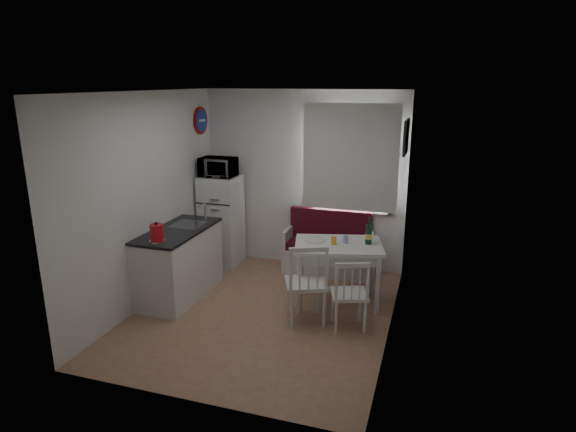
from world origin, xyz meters
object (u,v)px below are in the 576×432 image
bench (328,252)px  chair_left (304,276)px  chair_right (348,288)px  kitchen_counter (180,262)px  microwave (218,167)px  kettle (157,233)px  wine_bottle (369,231)px  fridge (222,220)px  dining_table (338,250)px

bench → chair_left: chair_left is taller
chair_right → kitchen_counter: bearing=153.5°
kitchen_counter → microwave: bearing=89.1°
kettle → kitchen_counter: bearing=95.3°
microwave → kettle: bearing=-89.0°
chair_left → microwave: 2.44m
microwave → wine_bottle: 2.49m
microwave → kitchen_counter: bearing=-90.9°
chair_left → wine_bottle: bearing=29.0°
kitchen_counter → fridge: size_ratio=0.97×
bench → chair_left: 1.67m
kitchen_counter → dining_table: 2.05m
microwave → wine_bottle: microwave is taller
bench → microwave: size_ratio=2.50×
kettle → fridge: bearing=91.0°
microwave → bench: bearing=5.6°
kitchen_counter → chair_right: 2.26m
kitchen_counter → fridge: bearing=89.1°
dining_table → wine_bottle: (0.35, 0.10, 0.26)m
kitchen_counter → kettle: bearing=-84.7°
fridge → kitchen_counter: bearing=-90.9°
microwave → wine_bottle: size_ratio=1.50×
bench → wine_bottle: (0.70, -0.87, 0.66)m
chair_left → fridge: fridge is taller
chair_left → fridge: bearing=115.3°
wine_bottle → chair_left: bearing=-127.9°
chair_left → wine_bottle: (0.60, 0.77, 0.36)m
chair_left → bench: bearing=70.3°
dining_table → wine_bottle: bearing=1.6°
bench → fridge: bearing=-176.2°
chair_right → fridge: (-2.22, 1.52, 0.16)m
kitchen_counter → chair_left: 1.77m
dining_table → microwave: microwave is taller
fridge → kettle: 1.81m
wine_bottle → bench: bearing=128.8°
kitchen_counter → dining_table: size_ratio=1.10×
fridge → kettle: bearing=-89.0°
chair_right → fridge: size_ratio=0.37×
kitchen_counter → chair_left: (1.74, -0.28, 0.15)m
chair_right → fridge: bearing=126.1°
chair_left → wine_bottle: size_ratio=1.76×
dining_table → chair_right: (0.25, -0.66, -0.18)m
kettle → chair_left: bearing=8.4°
kitchen_counter → chair_left: size_ratio=2.22×
chair_left → kitchen_counter: bearing=147.6°
dining_table → chair_left: (-0.25, -0.67, -0.10)m
kitchen_counter → kettle: 0.78m
dining_table → chair_right: chair_right is taller
bench → chair_right: bearing=-69.8°
microwave → kettle: microwave is taller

